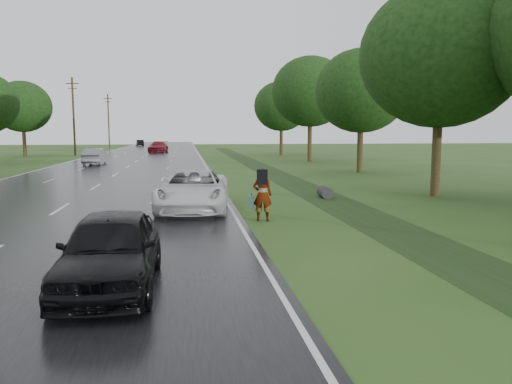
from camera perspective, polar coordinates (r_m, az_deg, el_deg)
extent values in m
cube|color=black|center=(57.93, -13.03, 3.71)|extent=(14.00, 180.00, 0.04)
cube|color=silver|center=(57.74, -6.33, 3.86)|extent=(0.12, 180.00, 0.01)
cube|color=silver|center=(58.90, -19.60, 3.56)|extent=(0.12, 180.00, 0.01)
cube|color=silver|center=(57.93, -13.03, 3.73)|extent=(0.12, 180.00, 0.01)
cube|color=#183213|center=(33.42, 3.20, 1.59)|extent=(2.20, 120.00, 0.01)
cylinder|color=#2D2D2D|center=(23.72, 7.91, -0.07)|extent=(0.56, 1.00, 0.56)
cylinder|color=#352815|center=(69.13, -20.12, 8.09)|extent=(0.26, 0.26, 10.00)
cube|color=#352815|center=(69.37, -20.27, 11.56)|extent=(1.60, 0.12, 0.12)
cube|color=#352815|center=(69.32, -20.25, 11.06)|extent=(1.20, 0.10, 0.10)
cylinder|color=#352815|center=(98.68, -16.49, 7.76)|extent=(0.26, 0.26, 10.00)
cube|color=#352815|center=(98.84, -16.58, 10.20)|extent=(1.60, 0.12, 0.12)
cube|color=#352815|center=(98.81, -16.57, 9.85)|extent=(1.20, 0.10, 0.10)
cylinder|color=#352815|center=(25.65, 19.90, 3.85)|extent=(0.44, 0.44, 3.84)
ellipsoid|color=black|center=(25.87, 20.35, 14.45)|extent=(7.60, 7.60, 6.84)
cylinder|color=#352815|center=(38.96, 11.79, 4.80)|extent=(0.44, 0.44, 3.52)
ellipsoid|color=black|center=(39.06, 11.95, 11.24)|extent=(7.00, 7.00, 6.30)
cylinder|color=#352815|center=(52.24, 6.16, 5.77)|extent=(0.44, 0.44, 4.16)
ellipsoid|color=black|center=(52.38, 6.23, 11.33)|extent=(8.00, 8.00, 7.20)
cylinder|color=#352815|center=(65.84, 2.90, 5.83)|extent=(0.44, 0.44, 3.68)
ellipsoid|color=black|center=(65.91, 2.92, 9.78)|extent=(7.20, 7.20, 6.48)
cylinder|color=#352815|center=(68.56, -24.95, 5.17)|extent=(0.44, 0.44, 3.52)
ellipsoid|color=black|center=(68.62, -25.14, 8.83)|extent=(7.00, 7.00, 6.30)
imported|color=#A5998C|center=(17.40, 0.74, -0.32)|extent=(0.74, 0.56, 1.84)
cube|color=black|center=(17.06, 0.72, 1.73)|extent=(0.40, 0.28, 0.52)
cube|color=#344C4B|center=(17.55, -0.54, -1.07)|extent=(0.26, 0.54, 0.42)
cube|color=black|center=(17.51, -0.54, -0.28)|extent=(0.08, 0.18, 0.04)
imported|color=silver|center=(19.77, -7.17, 0.25)|extent=(3.18, 5.95, 1.59)
imported|color=black|center=(10.33, -16.27, -6.33)|extent=(1.83, 4.49, 1.53)
imported|color=#95989D|center=(48.67, -17.92, 3.87)|extent=(1.66, 4.59, 1.51)
imported|color=maroon|center=(74.72, -11.11, 5.08)|extent=(3.02, 5.84, 1.62)
imported|color=black|center=(107.53, -13.14, 5.49)|extent=(2.07, 4.21, 1.33)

